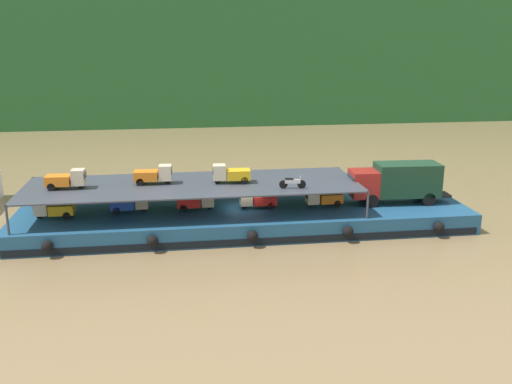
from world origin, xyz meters
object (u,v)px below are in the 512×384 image
mini_truck_lower_stern (54,209)px  mini_truck_lower_aft (130,203)px  cargo_barge (245,217)px  covered_lorry (397,181)px  mini_truck_upper_mid (154,175)px  mini_truck_upper_stern (66,179)px  mini_truck_upper_fore (231,174)px  mini_truck_lower_bow (323,197)px  mini_truck_lower_fore (257,199)px  motorcycle_upper_port (292,183)px  mini_truck_lower_mid (196,201)px

mini_truck_lower_stern → mini_truck_lower_aft: bearing=7.6°
cargo_barge → covered_lorry: bearing=-1.3°
mini_truck_upper_mid → cargo_barge: bearing=-4.1°
mini_truck_lower_aft → mini_truck_upper_stern: bearing=-176.1°
mini_truck_upper_mid → mini_truck_upper_fore: size_ratio=1.01×
cargo_barge → covered_lorry: covered_lorry is taller
mini_truck_lower_stern → mini_truck_lower_bow: (19.60, 0.10, 0.00)m
mini_truck_lower_fore → mini_truck_upper_mid: 7.83m
mini_truck_upper_mid → mini_truck_upper_fore: 5.62m
covered_lorry → mini_truck_lower_aft: 20.20m
mini_truck_upper_fore → motorcycle_upper_port: size_ratio=1.46×
mini_truck_upper_stern → mini_truck_upper_mid: (6.07, 0.52, 0.00)m
covered_lorry → mini_truck_upper_mid: bearing=177.7°
mini_truck_lower_bow → mini_truck_upper_fore: bearing=177.5°
mini_truck_upper_mid → mini_truck_lower_mid: bearing=-6.7°
cargo_barge → mini_truck_upper_mid: mini_truck_upper_mid is taller
mini_truck_upper_mid → motorcycle_upper_port: (9.75, -2.75, -0.26)m
mini_truck_lower_aft → mini_truck_upper_stern: (-4.28, -0.29, 2.00)m
mini_truck_lower_fore → mini_truck_lower_bow: 5.00m
mini_truck_upper_mid → mini_truck_upper_fore: bearing=-5.4°
mini_truck_lower_aft → mini_truck_upper_fore: 7.66m
cargo_barge → mini_truck_lower_mid: bearing=178.1°
covered_lorry → mini_truck_lower_bow: 5.91m
mini_truck_upper_stern → mini_truck_upper_mid: 6.10m
mini_truck_lower_aft → mini_truck_upper_mid: mini_truck_upper_mid is taller
cargo_barge → mini_truck_lower_bow: bearing=-3.4°
mini_truck_lower_mid → mini_truck_upper_mid: (-3.03, 0.36, 2.00)m
mini_truck_lower_aft → mini_truck_upper_stern: 4.73m
covered_lorry → mini_truck_lower_aft: bearing=178.6°
mini_truck_lower_aft → motorcycle_upper_port: size_ratio=1.46×
mini_truck_upper_mid → mini_truck_upper_fore: same height
mini_truck_lower_mid → mini_truck_upper_mid: 3.65m
cargo_barge → mini_truck_upper_fore: mini_truck_upper_fore is taller
cargo_barge → mini_truck_lower_aft: 8.53m
mini_truck_lower_stern → mini_truck_lower_aft: 5.30m
mini_truck_lower_stern → motorcycle_upper_port: motorcycle_upper_port is taller
mini_truck_upper_fore → mini_truck_lower_fore: bearing=-1.5°
mini_truck_lower_fore → mini_truck_lower_bow: same height
mini_truck_lower_stern → mini_truck_upper_fore: 12.81m
covered_lorry → mini_truck_lower_fore: covered_lorry is taller
cargo_barge → mini_truck_lower_bow: size_ratio=12.07×
mini_truck_lower_fore → mini_truck_upper_stern: 13.77m
mini_truck_lower_stern → mini_truck_upper_stern: (0.98, 0.41, 2.00)m
mini_truck_lower_aft → motorcycle_upper_port: (11.55, -2.51, 1.74)m
mini_truck_lower_stern → mini_truck_lower_mid: same height
mini_truck_lower_aft → mini_truck_upper_fore: size_ratio=1.00×
mini_truck_lower_mid → mini_truck_lower_bow: 9.53m
covered_lorry → motorcycle_upper_port: bearing=-166.9°
cargo_barge → mini_truck_upper_fore: size_ratio=12.07×
mini_truck_upper_stern → mini_truck_upper_mid: same height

